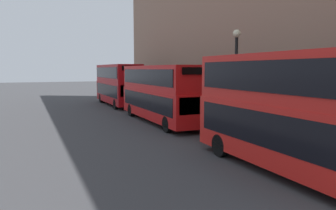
{
  "coord_description": "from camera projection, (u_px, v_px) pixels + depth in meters",
  "views": [
    {
      "loc": [
        -7.25,
        -3.94,
        3.86
      ],
      "look_at": [
        0.48,
        14.04,
        1.7
      ],
      "focal_mm": 35.0,
      "sensor_mm": 36.0,
      "label": 1
    }
  ],
  "objects": [
    {
      "name": "street_lamp",
      "position": [
        236.0,
        70.0,
        18.72
      ],
      "size": [
        0.44,
        0.44,
        6.08
      ],
      "color": "black",
      "rests_on": "ground"
    },
    {
      "name": "bus_second_in_queue",
      "position": [
        161.0,
        91.0,
        23.6
      ],
      "size": [
        2.59,
        10.75,
        4.1
      ],
      "color": "red",
      "rests_on": "ground"
    },
    {
      "name": "bus_leading",
      "position": [
        304.0,
        110.0,
        11.42
      ],
      "size": [
        2.59,
        10.33,
        4.44
      ],
      "color": "red",
      "rests_on": "ground"
    },
    {
      "name": "bus_third_in_queue",
      "position": [
        118.0,
        83.0,
        34.76
      ],
      "size": [
        2.59,
        10.06,
        4.32
      ],
      "color": "#A80F14",
      "rests_on": "ground"
    }
  ]
}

